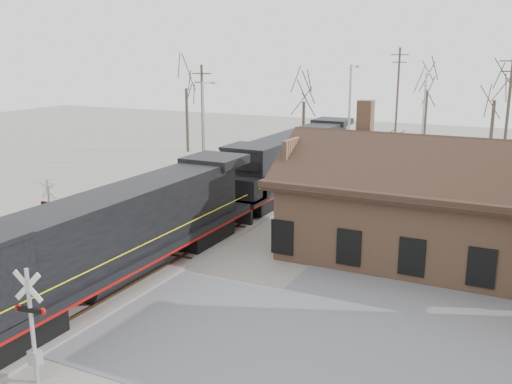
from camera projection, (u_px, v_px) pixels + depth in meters
ground at (92, 300)px, 24.69m from camera, size 140.00×140.00×0.00m
road at (92, 300)px, 24.69m from camera, size 60.00×9.00×0.03m
track_main at (249, 213)px, 37.74m from camera, size 3.40×90.00×0.24m
track_siding at (191, 206)px, 39.67m from camera, size 3.40×90.00×0.24m
depot at (429, 212)px, 29.43m from camera, size 15.20×9.31×7.90m
locomotive_lead at (109, 238)px, 25.27m from camera, size 3.09×20.72×4.60m
locomotive_trailing at (292, 160)px, 43.56m from camera, size 3.09×20.72×4.36m
crossbuck_near at (32, 330)px, 18.12m from camera, size 1.12×0.30×3.94m
crossbuck_far at (50, 215)px, 31.18m from camera, size 1.07×0.28×3.76m
streetlight_a at (205, 128)px, 44.44m from camera, size 0.25×2.04×8.27m
streetlight_b at (349, 124)px, 41.54m from camera, size 0.25×2.04×9.60m
streetlight_c at (424, 114)px, 52.57m from camera, size 0.25×2.04×8.66m
utility_pole_a at (203, 113)px, 53.09m from camera, size 2.00×0.24×9.35m
utility_pole_b at (397, 96)px, 63.77m from camera, size 2.00×0.24×10.97m
utility_pole_c at (507, 116)px, 45.53m from camera, size 2.00×0.24×10.58m
tree_a at (186, 78)px, 59.79m from camera, size 4.50×4.50×11.01m
tree_b at (304, 92)px, 56.33m from camera, size 3.79×3.79×9.28m
tree_c at (428, 80)px, 59.97m from camera, size 4.36×4.36×10.67m
tree_d at (496, 89)px, 52.26m from camera, size 4.10×4.10×10.04m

